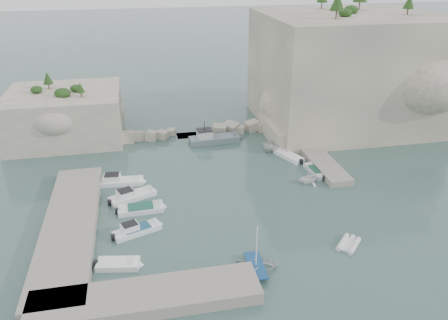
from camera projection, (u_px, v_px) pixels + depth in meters
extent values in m
plane|color=#3F5E58|center=(235.00, 208.00, 47.33)|extent=(400.00, 400.00, 0.00)
cube|color=beige|center=(346.00, 70.00, 68.26)|extent=(26.00, 22.00, 17.00)
cube|color=beige|center=(293.00, 130.00, 65.11)|extent=(8.00, 10.00, 2.50)
cube|color=beige|center=(66.00, 115.00, 64.36)|extent=(16.00, 14.00, 7.00)
cube|color=#9E9689|center=(70.00, 227.00, 43.13)|extent=(5.00, 24.00, 1.10)
cube|color=#9E9689|center=(147.00, 298.00, 34.21)|extent=(18.00, 4.00, 1.10)
cube|color=#9E9689|center=(317.00, 156.00, 58.47)|extent=(3.00, 16.00, 0.80)
cube|color=beige|center=(196.00, 130.00, 66.35)|extent=(28.00, 3.00, 1.40)
imported|color=white|center=(256.00, 270.00, 38.06)|extent=(4.27, 3.10, 0.87)
imported|color=white|center=(308.00, 183.00, 52.63)|extent=(3.42, 3.11, 1.55)
imported|color=silver|center=(277.00, 150.00, 61.30)|extent=(4.94, 2.79, 1.80)
cylinder|color=white|center=(257.00, 246.00, 36.98)|extent=(0.10, 0.10, 4.20)
cone|color=#1E4219|center=(338.00, 1.00, 58.32)|extent=(1.96, 1.96, 2.45)
cone|color=#1E4219|center=(409.00, 2.00, 62.47)|extent=(1.57, 1.57, 1.96)
cone|color=#1E4219|center=(47.00, 78.00, 63.58)|extent=(1.40, 1.40, 1.75)
cone|color=#1E4219|center=(80.00, 87.00, 60.20)|extent=(1.12, 1.12, 1.40)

